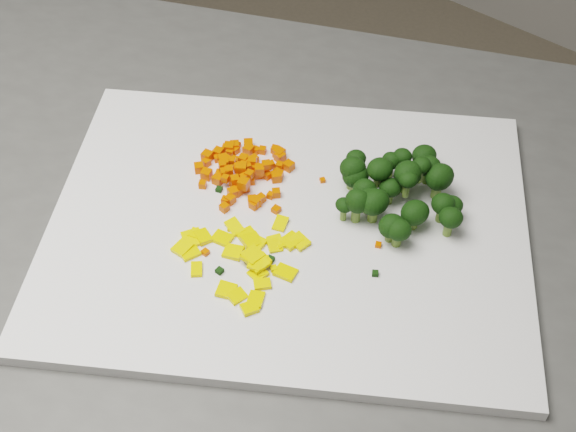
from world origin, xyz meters
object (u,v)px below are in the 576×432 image
Objects in this scene: counter_block at (300,432)px; pepper_pile at (243,254)px; broccoli_pile at (403,185)px; carrot_pile at (244,167)px; cutting_board at (288,227)px.

pepper_pile is (-0.02, -0.08, 0.47)m from counter_block.
broccoli_pile is at bearing 63.90° from pepper_pile.
pepper_pile is at bearing -116.10° from broccoli_pile.
pepper_pile reaches higher than counter_block.
counter_block is 9.57× the size of carrot_pile.
pepper_pile is (0.08, -0.09, -0.01)m from carrot_pile.
broccoli_pile is at bearing 54.07° from counter_block.
carrot_pile is at bearing 172.86° from counter_block.
cutting_board is at bearing -128.93° from broccoli_pile.
broccoli_pile reaches higher than counter_block.
counter_block is 2.13× the size of cutting_board.
cutting_board is at bearing 87.64° from pepper_pile.
counter_block is at bearing -7.14° from carrot_pile.
cutting_board is 3.88× the size of pepper_pile.
broccoli_pile reaches higher than carrot_pile.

